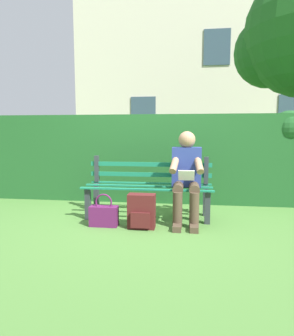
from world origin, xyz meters
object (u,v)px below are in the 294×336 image
(backpack, at_px, (142,212))
(person_seated, at_px, (186,174))
(park_bench, at_px, (149,187))
(handbag, at_px, (104,215))

(backpack, bearing_deg, person_seated, -145.30)
(park_bench, bearing_deg, person_seated, 161.19)
(handbag, bearing_deg, park_bench, -132.93)
(backpack, bearing_deg, park_bench, -91.77)
(backpack, height_order, handbag, backpack)
(park_bench, height_order, person_seated, person_seated)
(backpack, xyz_separation_m, handbag, (0.47, -0.01, -0.07))
(park_bench, xyz_separation_m, backpack, (0.02, 0.54, -0.21))
(park_bench, xyz_separation_m, person_seated, (-0.51, 0.17, 0.21))
(park_bench, relative_size, backpack, 4.14)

